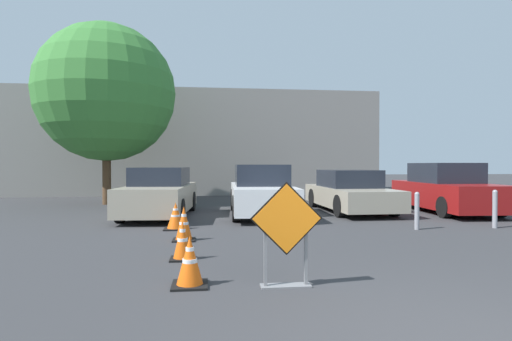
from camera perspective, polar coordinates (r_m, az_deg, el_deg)
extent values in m
plane|color=#333335|center=(13.04, 3.28, -5.94)|extent=(96.00, 96.00, 0.00)
cube|color=black|center=(5.02, 4.37, -6.84)|extent=(0.91, 0.03, 0.91)
cube|color=orange|center=(5.00, 4.40, -6.86)|extent=(0.86, 0.03, 0.86)
cube|color=slate|center=(5.24, 4.26, -16.09)|extent=(0.64, 0.20, 0.02)
cube|color=slate|center=(5.09, 1.35, -11.67)|extent=(0.04, 0.04, 0.87)
cube|color=slate|center=(5.19, 7.13, -11.45)|extent=(0.04, 0.04, 0.87)
cube|color=black|center=(5.32, -9.43, -15.80)|extent=(0.45, 0.45, 0.03)
cone|color=#EA590F|center=(5.24, -9.44, -12.46)|extent=(0.33, 0.33, 0.61)
cylinder|color=white|center=(5.21, -9.44, -11.02)|extent=(0.11, 0.11, 0.05)
cylinder|color=white|center=(5.24, -9.44, -12.58)|extent=(0.19, 0.19, 0.05)
cube|color=black|center=(6.71, -10.45, -12.28)|extent=(0.40, 0.40, 0.03)
cone|color=#EA590F|center=(6.65, -10.46, -9.57)|extent=(0.29, 0.29, 0.61)
cylinder|color=white|center=(6.63, -10.46, -8.42)|extent=(0.09, 0.09, 0.06)
cylinder|color=white|center=(6.65, -10.45, -9.68)|extent=(0.17, 0.17, 0.06)
cube|color=black|center=(8.32, -10.25, -9.71)|extent=(0.45, 0.45, 0.03)
cone|color=#EA590F|center=(8.27, -10.26, -7.34)|extent=(0.33, 0.33, 0.67)
cylinder|color=white|center=(8.25, -10.26, -6.33)|extent=(0.11, 0.11, 0.06)
cylinder|color=white|center=(8.27, -10.26, -7.43)|extent=(0.18, 0.18, 0.06)
cube|color=black|center=(9.77, -11.40, -8.14)|extent=(0.54, 0.54, 0.03)
cone|color=#EA590F|center=(9.73, -11.41, -6.28)|extent=(0.40, 0.40, 0.61)
cylinder|color=white|center=(9.71, -11.41, -5.49)|extent=(0.12, 0.12, 0.06)
cylinder|color=white|center=(9.73, -11.41, -6.35)|extent=(0.22, 0.22, 0.06)
cube|color=#A39984|center=(12.27, -13.55, -3.80)|extent=(2.01, 4.43, 0.75)
cube|color=#1E232D|center=(12.34, -13.47, -0.80)|extent=(1.64, 2.09, 0.53)
cylinder|color=black|center=(10.85, -10.80, -5.63)|extent=(0.24, 0.65, 0.64)
cylinder|color=black|center=(11.18, -18.85, -5.47)|extent=(0.24, 0.65, 0.64)
cylinder|color=black|center=(13.49, -9.17, -4.36)|extent=(0.24, 0.65, 0.64)
cylinder|color=black|center=(13.76, -15.71, -4.28)|extent=(0.24, 0.65, 0.64)
cube|color=white|center=(12.13, 0.77, -3.81)|extent=(1.91, 4.43, 0.72)
cube|color=#1E232D|center=(12.20, 0.72, -0.62)|extent=(1.61, 2.06, 0.63)
cylinder|color=black|center=(10.92, 5.66, -5.36)|extent=(0.23, 0.72, 0.72)
cylinder|color=black|center=(10.76, -2.87, -5.46)|extent=(0.23, 0.72, 0.72)
cylinder|color=black|center=(13.58, 3.64, -4.15)|extent=(0.23, 0.72, 0.72)
cylinder|color=black|center=(13.45, -3.20, -4.19)|extent=(0.23, 0.72, 0.72)
cube|color=#A39984|center=(13.55, 13.22, -3.63)|extent=(1.86, 4.66, 0.61)
cube|color=#1E232D|center=(13.63, 13.06, -1.11)|extent=(1.61, 2.15, 0.57)
cylinder|color=black|center=(12.57, 19.09, -4.72)|extent=(0.21, 0.66, 0.66)
cylinder|color=black|center=(11.93, 11.87, -4.99)|extent=(0.21, 0.66, 0.66)
cylinder|color=black|center=(15.20, 14.28, -3.75)|extent=(0.21, 0.66, 0.66)
cylinder|color=black|center=(14.68, 8.20, -3.89)|extent=(0.21, 0.66, 0.66)
cube|color=maroon|center=(14.35, 25.54, -3.14)|extent=(2.06, 4.62, 0.78)
cube|color=#1E232D|center=(14.42, 25.34, -0.29)|extent=(1.70, 2.17, 0.64)
cylinder|color=black|center=(13.61, 31.44, -4.46)|extent=(0.24, 0.63, 0.62)
cylinder|color=black|center=(12.75, 25.31, -4.76)|extent=(0.24, 0.63, 0.62)
cylinder|color=black|center=(15.99, 25.71, -3.65)|extent=(0.24, 0.63, 0.62)
cylinder|color=black|center=(15.26, 20.27, -3.82)|extent=(0.24, 0.63, 0.62)
cylinder|color=gray|center=(10.22, 22.01, -5.51)|extent=(0.11, 0.11, 0.84)
sphere|color=gray|center=(10.19, 22.02, -3.18)|extent=(0.12, 0.12, 0.12)
cylinder|color=gray|center=(11.31, 30.96, -4.87)|extent=(0.11, 0.11, 0.87)
sphere|color=gray|center=(11.28, 30.97, -2.67)|extent=(0.12, 0.12, 0.12)
cube|color=gray|center=(22.36, -8.63, 3.73)|extent=(19.04, 5.00, 5.34)
cylinder|color=#513823|center=(16.47, -20.55, -0.51)|extent=(0.32, 0.32, 2.33)
sphere|color=#387A33|center=(16.70, -20.61, 10.34)|extent=(5.27, 5.27, 5.27)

